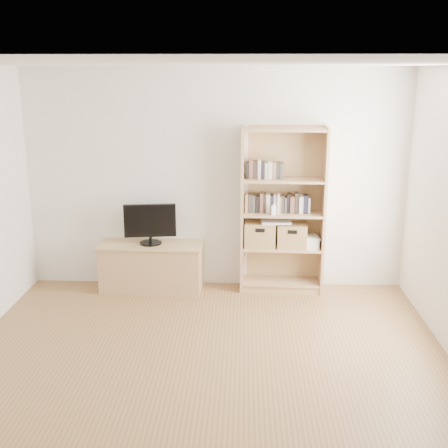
{
  "coord_description": "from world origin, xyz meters",
  "views": [
    {
      "loc": [
        0.34,
        -4.02,
        2.56
      ],
      "look_at": [
        0.12,
        1.9,
        0.93
      ],
      "focal_mm": 45.0,
      "sensor_mm": 36.0,
      "label": 1
    }
  ],
  "objects_px": {
    "bookshelf": "(283,211)",
    "baby_monitor": "(274,210)",
    "television": "(150,224)",
    "basket_left": "(260,234)",
    "laptop": "(276,221)",
    "tv_stand": "(152,267)",
    "basket_right": "(292,235)"
  },
  "relations": [
    {
      "from": "television",
      "to": "basket_right",
      "type": "bearing_deg",
      "value": -6.38
    },
    {
      "from": "bookshelf",
      "to": "baby_monitor",
      "type": "height_order",
      "value": "bookshelf"
    },
    {
      "from": "bookshelf",
      "to": "basket_right",
      "type": "height_order",
      "value": "bookshelf"
    },
    {
      "from": "bookshelf",
      "to": "baby_monitor",
      "type": "bearing_deg",
      "value": -135.0
    },
    {
      "from": "basket_left",
      "to": "laptop",
      "type": "height_order",
      "value": "laptop"
    },
    {
      "from": "tv_stand",
      "to": "bookshelf",
      "type": "distance_m",
      "value": 1.7
    },
    {
      "from": "basket_left",
      "to": "laptop",
      "type": "bearing_deg",
      "value": -3.27
    },
    {
      "from": "bookshelf",
      "to": "laptop",
      "type": "bearing_deg",
      "value": -168.85
    },
    {
      "from": "baby_monitor",
      "to": "basket_right",
      "type": "relative_size",
      "value": 0.3
    },
    {
      "from": "bookshelf",
      "to": "laptop",
      "type": "height_order",
      "value": "bookshelf"
    },
    {
      "from": "bookshelf",
      "to": "basket_right",
      "type": "relative_size",
      "value": 5.74
    },
    {
      "from": "baby_monitor",
      "to": "television",
      "type": "bearing_deg",
      "value": 167.29
    },
    {
      "from": "basket_right",
      "to": "laptop",
      "type": "distance_m",
      "value": 0.26
    },
    {
      "from": "tv_stand",
      "to": "basket_left",
      "type": "distance_m",
      "value": 1.36
    },
    {
      "from": "bookshelf",
      "to": "baby_monitor",
      "type": "xyz_separation_m",
      "value": [
        -0.11,
        -0.11,
        0.03
      ]
    },
    {
      "from": "tv_stand",
      "to": "television",
      "type": "xyz_separation_m",
      "value": [
        0.0,
        0.0,
        0.54
      ]
    },
    {
      "from": "baby_monitor",
      "to": "laptop",
      "type": "xyz_separation_m",
      "value": [
        0.04,
        0.09,
        -0.15
      ]
    },
    {
      "from": "television",
      "to": "baby_monitor",
      "type": "relative_size",
      "value": 5.92
    },
    {
      "from": "bookshelf",
      "to": "television",
      "type": "bearing_deg",
      "value": -176.46
    },
    {
      "from": "basket_right",
      "to": "bookshelf",
      "type": "bearing_deg",
      "value": -179.86
    },
    {
      "from": "tv_stand",
      "to": "television",
      "type": "relative_size",
      "value": 1.97
    },
    {
      "from": "bookshelf",
      "to": "basket_right",
      "type": "bearing_deg",
      "value": -2.6
    },
    {
      "from": "basket_left",
      "to": "bookshelf",
      "type": "bearing_deg",
      "value": 0.87
    },
    {
      "from": "television",
      "to": "basket_left",
      "type": "bearing_deg",
      "value": -5.47
    },
    {
      "from": "baby_monitor",
      "to": "bookshelf",
      "type": "bearing_deg",
      "value": 32.79
    },
    {
      "from": "basket_right",
      "to": "television",
      "type": "bearing_deg",
      "value": -174.16
    },
    {
      "from": "laptop",
      "to": "television",
      "type": "bearing_deg",
      "value": 179.43
    },
    {
      "from": "television",
      "to": "basket_right",
      "type": "xyz_separation_m",
      "value": [
        1.67,
        0.04,
        -0.13
      ]
    },
    {
      "from": "bookshelf",
      "to": "tv_stand",
      "type": "bearing_deg",
      "value": -176.46
    },
    {
      "from": "tv_stand",
      "to": "television",
      "type": "distance_m",
      "value": 0.54
    },
    {
      "from": "tv_stand",
      "to": "laptop",
      "type": "bearing_deg",
      "value": 3.3
    },
    {
      "from": "television",
      "to": "basket_left",
      "type": "distance_m",
      "value": 1.3
    }
  ]
}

